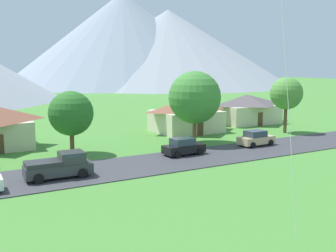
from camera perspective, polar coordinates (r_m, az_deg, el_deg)
The scene contains 11 objects.
road_strip at distance 35.99m, azimuth -4.12°, elevation -5.62°, with size 160.00×7.25×0.08m, color #38383D.
mountain_central_ridge at distance 173.32m, azimuth -0.00°, elevation 11.10°, with size 103.35×103.35×31.76m, color #8E939E.
mountain_east_ridge at distance 175.76m, azimuth -6.42°, elevation 12.23°, with size 100.35×100.35×39.23m, color gray.
house_left_center at distance 53.55m, azimuth 2.60°, elevation 1.61°, with size 8.89×7.42×4.42m.
house_right_center at distance 62.39m, azimuth 11.16°, elevation 2.48°, with size 9.69×6.77×4.42m.
tree_center at distance 40.71m, azimuth -13.71°, elevation 1.75°, with size 4.46×4.46×6.42m.
tree_right_of_center at distance 45.16m, azimuth 3.84°, elevation 4.09°, with size 5.96×5.96×8.28m.
tree_near_right at distance 54.58m, azimuth 16.57°, elevation 4.47°, with size 4.24×4.24×7.35m.
parked_car_tan_west_end at distance 45.30m, azimuth 12.46°, elevation -1.73°, with size 4.28×2.23×1.68m.
parked_car_black_mid_east at distance 39.75m, azimuth 2.22°, elevation -2.99°, with size 4.28×2.24×1.68m.
pickup_truck_charcoal_west_side at distance 32.93m, azimuth -15.20°, elevation -5.45°, with size 5.25×2.42×1.99m.
Camera 1 is at (-14.71, -0.00, 9.01)m, focal length 42.62 mm.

